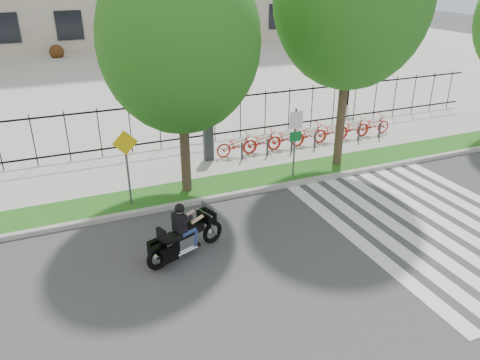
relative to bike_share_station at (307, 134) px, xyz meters
name	(u,v)px	position (x,y,z in m)	size (l,w,h in m)	color
ground	(293,261)	(-4.62, -7.20, -0.61)	(120.00, 120.00, 0.00)	#3B3B3D
curb	(234,195)	(-4.62, -3.10, -0.54)	(60.00, 0.20, 0.15)	#9C9A93
grass_verge	(225,185)	(-4.62, -2.25, -0.54)	(60.00, 1.50, 0.15)	#1D5916
sidewalk	(202,160)	(-4.62, 0.25, -0.54)	(60.00, 3.50, 0.15)	#ACA8A1
plaza	(123,75)	(-4.62, 17.80, -0.56)	(80.00, 34.00, 0.10)	#ACA8A1
crosswalk_stripes	(434,225)	(0.21, -7.20, -0.61)	(5.70, 8.00, 0.01)	silver
iron_fence	(188,122)	(-4.62, 2.00, 0.54)	(30.00, 0.06, 2.00)	black
lamp_post_right	(353,47)	(5.38, 4.80, 2.59)	(1.06, 0.70, 4.25)	black
street_tree_1	(179,41)	(-6.00, -2.25, 4.45)	(4.91, 4.91, 7.74)	#3D2D21
bike_share_station	(307,134)	(0.00, 0.00, 0.00)	(8.84, 0.84, 1.50)	#2D2D33
sign_pole_regulatory	(295,134)	(-2.09, -2.62, 1.13)	(0.50, 0.09, 2.50)	#59595B
sign_pole_warning	(127,158)	(-7.96, -2.62, 1.13)	(0.78, 0.09, 2.49)	#59595B
motorcycle_rider	(185,234)	(-7.12, -5.83, 0.03)	(2.37, 1.24, 1.92)	black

